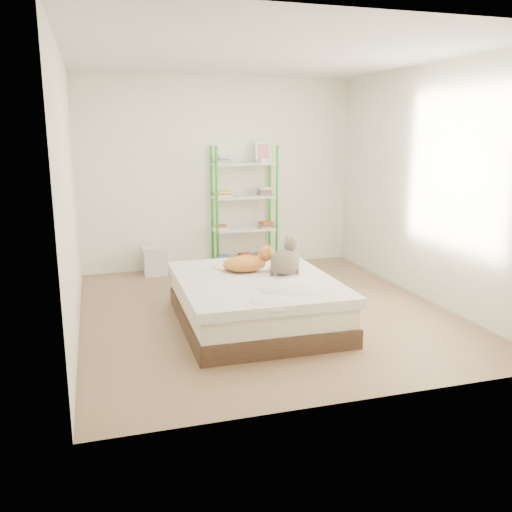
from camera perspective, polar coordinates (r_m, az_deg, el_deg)
name	(u,v)px	position (r m, az deg, el deg)	size (l,w,h in m)	color
room	(265,189)	(5.56, 0.96, 7.04)	(3.81, 4.21, 2.61)	#876B52
bed	(255,301)	(5.39, -0.10, -4.74)	(1.50, 1.87, 0.47)	#4A3926
orange_cat	(245,262)	(5.52, -1.21, -0.60)	(0.53, 0.29, 0.22)	orange
grey_cat	(285,256)	(5.40, 3.08, -0.02)	(0.28, 0.33, 0.38)	gray
shelf_unit	(245,212)	(7.50, -1.19, 4.69)	(0.88, 0.36, 1.74)	green
cardboard_box	(225,282)	(6.30, -3.24, -2.74)	(0.54, 0.53, 0.39)	#A38353
white_bin	(155,260)	(7.35, -10.55, -0.46)	(0.34, 0.30, 0.39)	silver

